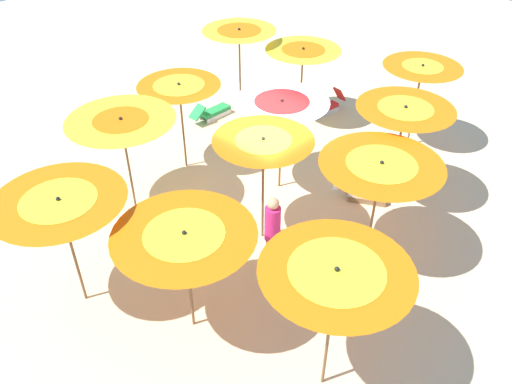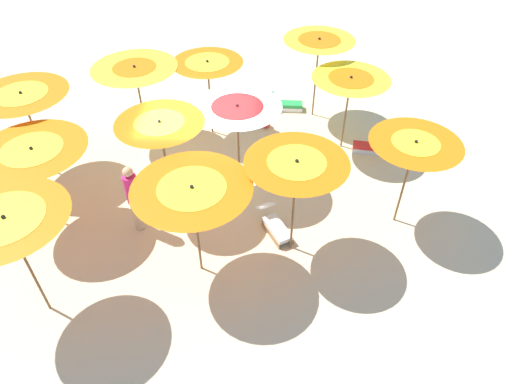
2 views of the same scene
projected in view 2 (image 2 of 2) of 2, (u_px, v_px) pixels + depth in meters
ground at (208, 188)px, 11.70m from camera, size 37.70×37.70×0.04m
beach_umbrella_0 at (414, 149)px, 9.43m from camera, size 1.93×1.93×2.30m
beach_umbrella_1 at (350, 85)px, 11.74m from camera, size 2.02×2.02×2.19m
beach_umbrella_2 at (319, 46)px, 12.80m from camera, size 2.02×2.02×2.49m
beach_umbrella_3 at (296, 168)px, 8.66m from camera, size 2.02×2.02×2.46m
beach_umbrella_4 at (237, 113)px, 10.47m from camera, size 2.07×2.07×2.31m
beach_umbrella_5 at (208, 69)px, 12.24m from camera, size 1.93×1.93×2.28m
beach_umbrella_6 at (193, 195)px, 8.32m from camera, size 2.24×2.24×2.34m
beach_umbrella_7 at (160, 129)px, 9.74m from camera, size 1.92×1.92×2.44m
beach_umbrella_8 at (135, 73)px, 11.97m from camera, size 2.26×2.26×2.29m
beach_umbrella_9 at (8, 226)px, 7.44m from camera, size 2.11×2.11×2.56m
beach_umbrella_10 at (34, 157)px, 9.47m from camera, size 2.28×2.28×2.18m
beach_umbrella_11 at (23, 100)px, 10.78m from camera, size 2.20×2.20×2.37m
lounger_0 at (275, 225)px, 10.39m from camera, size 1.26×0.90×0.55m
lounger_1 at (374, 146)px, 12.67m from camera, size 0.51×1.30×0.66m
lounger_2 at (284, 104)px, 14.39m from camera, size 0.40×1.34×0.55m
beachgoer_0 at (134, 198)px, 10.00m from camera, size 0.30×0.30×1.77m
beach_ball at (266, 123)px, 13.66m from camera, size 0.27×0.27×0.27m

